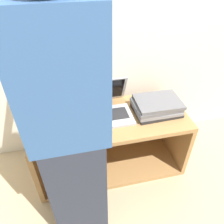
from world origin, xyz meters
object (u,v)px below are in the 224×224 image
laptop_open (108,108)px  person (70,134)px  laptop_stack_right (157,106)px  laptop_stack_left (58,115)px

laptop_open → person: (-0.31, -0.54, 0.27)m
laptop_open → laptop_stack_right: laptop_open is taller
laptop_stack_right → person: 0.89m
laptop_stack_left → person: 0.53m
laptop_stack_right → laptop_open: bearing=170.0°
laptop_open → laptop_stack_left: laptop_open is taller
laptop_open → person: size_ratio=0.22×
laptop_open → person: 0.68m
laptop_open → person: person is taller
laptop_stack_left → person: size_ratio=0.22×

